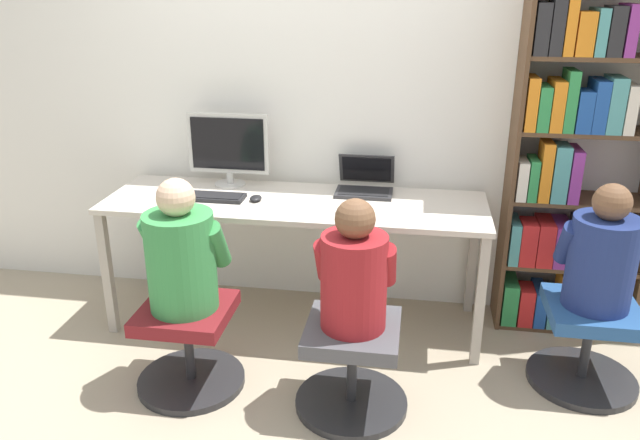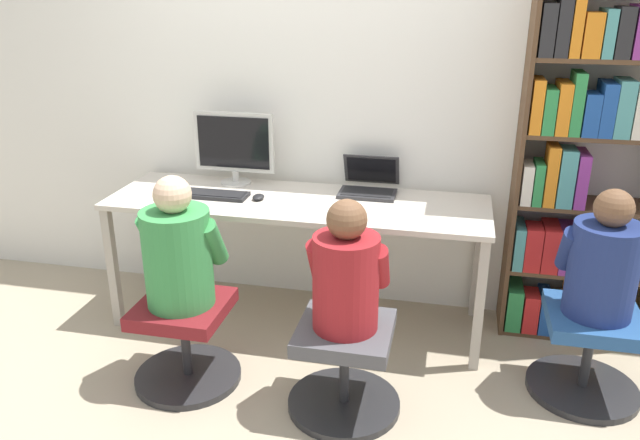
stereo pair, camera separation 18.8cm
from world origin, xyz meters
TOP-DOWN VIEW (x-y plane):
  - ground_plane at (0.00, 0.00)m, footprint 14.00×14.00m
  - wall_back at (0.00, 0.73)m, footprint 10.00×0.05m
  - desk at (0.00, 0.33)m, footprint 2.17×0.67m
  - desktop_monitor at (-0.45, 0.55)m, footprint 0.49×0.19m
  - laptop at (0.38, 0.55)m, footprint 0.33×0.31m
  - keyboard at (-0.48, 0.29)m, footprint 0.40×0.15m
  - computer_mouse_by_keyboard at (-0.22, 0.29)m, footprint 0.07×0.09m
  - office_chair_left at (-0.41, -0.39)m, footprint 0.55×0.55m
  - office_chair_right at (0.42, -0.43)m, footprint 0.55×0.55m
  - person_at_monitor at (-0.41, -0.38)m, footprint 0.41×0.35m
  - person_at_laptop at (0.42, -0.43)m, footprint 0.37×0.32m
  - bookshelf at (1.52, 0.53)m, footprint 0.78×0.30m
  - office_chair_side at (1.58, -0.05)m, footprint 0.55×0.55m
  - person_near_shelf at (1.58, -0.05)m, footprint 0.39×0.33m

SIDE VIEW (x-z plane):
  - ground_plane at x=0.00m, z-range 0.00..0.00m
  - office_chair_left at x=-0.41m, z-range 0.01..0.46m
  - office_chair_right at x=0.42m, z-range 0.01..0.46m
  - office_chair_side at x=1.58m, z-range 0.01..0.46m
  - desk at x=0.00m, z-range 0.32..1.09m
  - person_at_laptop at x=0.42m, z-range 0.40..1.02m
  - person_near_shelf at x=1.58m, z-range 0.40..1.03m
  - person_at_monitor at x=-0.41m, z-range 0.40..1.06m
  - keyboard at x=-0.48m, z-range 0.78..0.80m
  - computer_mouse_by_keyboard at x=-0.22m, z-range 0.78..0.81m
  - laptop at x=0.38m, z-range 0.72..0.93m
  - bookshelf at x=1.52m, z-range -0.07..1.91m
  - desktop_monitor at x=-0.45m, z-range 0.79..1.23m
  - wall_back at x=0.00m, z-range 0.00..2.60m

